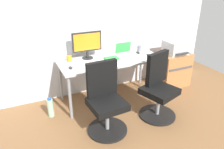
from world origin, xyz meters
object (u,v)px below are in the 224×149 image
object	(u,v)px
office_chair_left	(105,101)
coffee_mug	(69,58)
side_cabinet	(173,69)
water_bottle_on_floor	(50,108)
desktop_monitor	(87,43)
open_laptop	(125,52)
printer	(175,47)
office_chair_right	(158,89)

from	to	relation	value
office_chair_left	coffee_mug	bearing A→B (deg)	103.32
side_cabinet	water_bottle_on_floor	size ratio (longest dim) A/B	2.02
desktop_monitor	open_laptop	size ratio (longest dim) A/B	1.55
office_chair_left	printer	bearing A→B (deg)	22.17
printer	desktop_monitor	bearing A→B (deg)	171.76
printer	open_laptop	distance (m)	0.99
printer	water_bottle_on_floor	bearing A→B (deg)	-177.90
printer	coffee_mug	world-z (taller)	printer
desktop_monitor	open_laptop	xyz separation A→B (m)	(0.61, -0.14, -0.19)
water_bottle_on_floor	coffee_mug	bearing A→B (deg)	36.78
water_bottle_on_floor	desktop_monitor	distance (m)	1.13
side_cabinet	open_laptop	distance (m)	1.08
water_bottle_on_floor	coffee_mug	distance (m)	0.80
printer	desktop_monitor	world-z (taller)	desktop_monitor
office_chair_right	open_laptop	bearing A→B (deg)	99.80
office_chair_left	office_chair_right	size ratio (longest dim) A/B	1.00
side_cabinet	open_laptop	bearing A→B (deg)	174.60
office_chair_right	open_laptop	xyz separation A→B (m)	(-0.14, 0.78, 0.34)
coffee_mug	office_chair_left	bearing A→B (deg)	-76.68
water_bottle_on_floor	coffee_mug	world-z (taller)	coffee_mug
printer	water_bottle_on_floor	size ratio (longest dim) A/B	1.29
office_chair_right	printer	bearing A→B (deg)	39.07
printer	water_bottle_on_floor	distance (m)	2.39
side_cabinet	water_bottle_on_floor	world-z (taller)	side_cabinet
office_chair_left	water_bottle_on_floor	world-z (taller)	office_chair_left
water_bottle_on_floor	desktop_monitor	world-z (taller)	desktop_monitor
open_laptop	coffee_mug	bearing A→B (deg)	171.88
water_bottle_on_floor	coffee_mug	xyz separation A→B (m)	(0.41, 0.31, 0.60)
coffee_mug	printer	bearing A→B (deg)	-6.74
desktop_monitor	open_laptop	bearing A→B (deg)	-12.63
side_cabinet	desktop_monitor	world-z (taller)	desktop_monitor
open_laptop	desktop_monitor	bearing A→B (deg)	167.37
office_chair_left	water_bottle_on_floor	distance (m)	0.91
printer	coffee_mug	xyz separation A→B (m)	(-1.90, 0.22, 0.00)
office_chair_right	water_bottle_on_floor	xyz separation A→B (m)	(-1.46, 0.60, -0.28)
water_bottle_on_floor	side_cabinet	bearing A→B (deg)	2.13
desktop_monitor	coffee_mug	xyz separation A→B (m)	(-0.30, -0.01, -0.20)
side_cabinet	printer	xyz separation A→B (m)	(0.00, -0.00, 0.43)
side_cabinet	printer	size ratio (longest dim) A/B	1.57
office_chair_left	printer	xyz separation A→B (m)	(1.68, 0.69, 0.32)
coffee_mug	office_chair_right	bearing A→B (deg)	-41.00
water_bottle_on_floor	coffee_mug	size ratio (longest dim) A/B	3.37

